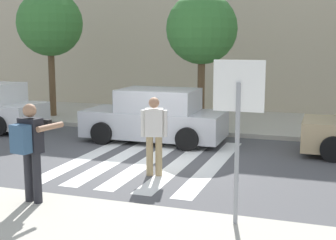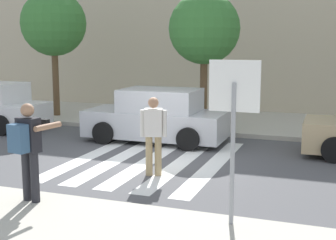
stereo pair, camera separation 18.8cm
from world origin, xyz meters
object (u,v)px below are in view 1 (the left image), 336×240
Objects in this scene: stop_sign at (238,106)px; parked_car_silver at (155,117)px; photographer_with_backpack at (30,144)px; street_tree_center at (202,29)px; pedestrian_crossing at (154,132)px; street_tree_west at (50,24)px.

parked_car_silver is at bearing 120.91° from stop_sign.
street_tree_center is (0.82, 8.21, 2.13)m from photographer_with_backpack.
stop_sign reaches higher than pedestrian_crossing.
street_tree_west is at bearing 136.96° from pedestrian_crossing.
parked_car_silver is at bearing -109.88° from street_tree_center.
parked_car_silver is (-3.48, 5.81, -1.23)m from stop_sign.
street_tree_center reaches higher than stop_sign.
street_tree_center is (-2.69, 8.00, 1.34)m from stop_sign.
photographer_with_backpack is 2.96m from pedestrian_crossing.
photographer_with_backpack reaches higher than parked_car_silver.
street_tree_west reaches higher than photographer_with_backpack.
street_tree_center is at bearing 94.45° from pedestrian_crossing.
street_tree_center is (-0.43, 5.54, 2.32)m from pedestrian_crossing.
photographer_with_backpack is 0.37× the size of street_tree_west.
stop_sign is 0.58× the size of street_tree_center.
stop_sign is 1.45× the size of photographer_with_backpack.
parked_car_silver is at bearing 110.01° from pedestrian_crossing.
pedestrian_crossing is 6.02m from street_tree_center.
pedestrian_crossing is 8.98m from street_tree_west.
pedestrian_crossing is 0.40× the size of street_tree_center.
photographer_with_backpack is at bearing -95.74° from street_tree_center.
pedestrian_crossing is 3.58m from parked_car_silver.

